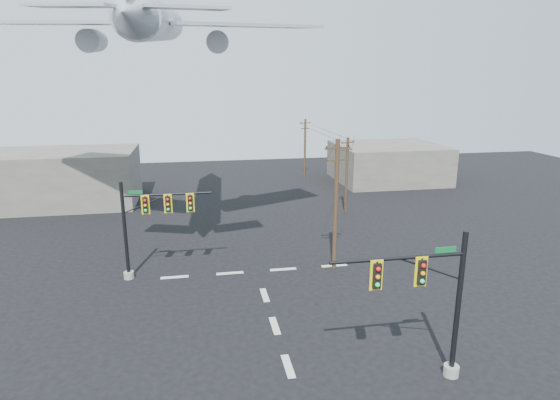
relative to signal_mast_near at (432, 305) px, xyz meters
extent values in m
plane|color=black|center=(-6.31, 2.18, -3.94)|extent=(120.00, 120.00, 0.00)
cube|color=beige|center=(-6.31, 2.18, -3.93)|extent=(0.40, 2.00, 0.01)
cube|color=beige|center=(-6.31, 6.18, -3.93)|extent=(0.40, 2.00, 0.01)
cube|color=beige|center=(-6.31, 10.18, -3.93)|extent=(0.40, 2.00, 0.01)
cube|color=beige|center=(-12.31, 14.18, -3.93)|extent=(2.00, 0.40, 0.01)
cube|color=beige|center=(-8.31, 14.18, -3.93)|extent=(2.00, 0.40, 0.01)
cube|color=beige|center=(-4.31, 14.18, -3.93)|extent=(2.00, 0.40, 0.01)
cube|color=beige|center=(-0.31, 14.18, -3.93)|extent=(2.00, 0.40, 0.01)
cylinder|color=gray|center=(1.35, 0.05, -3.68)|extent=(0.74, 0.74, 0.53)
cylinder|color=black|center=(1.35, 0.05, -0.25)|extent=(0.25, 0.25, 7.39)
cylinder|color=black|center=(-1.80, 0.05, 2.39)|extent=(6.29, 0.17, 0.17)
cylinder|color=black|center=(-0.23, 0.05, 1.76)|extent=(3.39, 0.08, 0.08)
cube|color=black|center=(-0.75, -0.11, 1.73)|extent=(0.36, 0.32, 1.16)
cube|color=yellow|center=(-0.75, -0.09, 1.73)|extent=(0.58, 0.04, 1.43)
sphere|color=red|center=(-0.75, -0.29, 2.10)|extent=(0.21, 0.21, 0.21)
sphere|color=orange|center=(-0.75, -0.29, 1.73)|extent=(0.21, 0.21, 0.21)
sphere|color=#0CCC4B|center=(-0.75, -0.29, 1.36)|extent=(0.21, 0.21, 0.21)
cube|color=black|center=(-2.85, -0.11, 1.73)|extent=(0.36, 0.32, 1.16)
cube|color=yellow|center=(-2.85, -0.09, 1.73)|extent=(0.58, 0.04, 1.43)
sphere|color=red|center=(-2.85, -0.29, 2.10)|extent=(0.21, 0.21, 0.21)
sphere|color=orange|center=(-2.85, -0.29, 1.73)|extent=(0.21, 0.21, 0.21)
sphere|color=#0CCC4B|center=(-2.85, -0.29, 1.36)|extent=(0.21, 0.21, 0.21)
cube|color=#0C592A|center=(0.40, -0.01, 2.66)|extent=(1.00, 0.04, 0.27)
cylinder|color=gray|center=(-15.53, 14.58, -3.69)|extent=(0.71, 0.71, 0.51)
cylinder|color=black|center=(-15.53, 14.58, -0.38)|extent=(0.24, 0.24, 7.13)
cylinder|color=black|center=(-12.46, 14.58, 2.17)|extent=(6.13, 0.16, 0.16)
cylinder|color=black|center=(-14.00, 14.58, 1.56)|extent=(3.30, 0.08, 0.08)
cube|color=black|center=(-14.00, 14.42, 1.53)|extent=(0.35, 0.31, 1.12)
cube|color=yellow|center=(-14.00, 14.44, 1.53)|extent=(0.56, 0.04, 1.37)
sphere|color=red|center=(-14.00, 14.25, 1.88)|extent=(0.20, 0.20, 0.20)
sphere|color=orange|center=(-14.00, 14.25, 1.53)|extent=(0.20, 0.20, 0.20)
sphere|color=#0CCC4B|center=(-14.00, 14.25, 1.17)|extent=(0.20, 0.20, 0.20)
cube|color=black|center=(-12.46, 14.42, 1.53)|extent=(0.35, 0.31, 1.12)
cube|color=yellow|center=(-12.46, 14.44, 1.53)|extent=(0.56, 0.04, 1.37)
sphere|color=red|center=(-12.46, 14.25, 1.88)|extent=(0.20, 0.20, 0.20)
sphere|color=orange|center=(-12.46, 14.25, 1.53)|extent=(0.20, 0.20, 0.20)
sphere|color=#0CCC4B|center=(-12.46, 14.25, 1.17)|extent=(0.20, 0.20, 0.20)
cube|color=black|center=(-10.93, 14.42, 1.53)|extent=(0.35, 0.31, 1.12)
cube|color=yellow|center=(-10.93, 14.44, 1.53)|extent=(0.56, 0.04, 1.37)
sphere|color=red|center=(-10.93, 14.25, 1.88)|extent=(0.20, 0.20, 0.20)
sphere|color=orange|center=(-10.93, 14.25, 1.53)|extent=(0.20, 0.20, 0.20)
sphere|color=#0CCC4B|center=(-10.93, 14.25, 1.17)|extent=(0.20, 0.20, 0.20)
cube|color=#0C592A|center=(-14.61, 14.51, 2.42)|extent=(0.97, 0.04, 0.26)
cylinder|color=#412D1B|center=(-0.46, 13.80, 0.96)|extent=(0.33, 0.33, 9.80)
cube|color=#412D1B|center=(-0.46, 13.80, 5.21)|extent=(1.96, 0.45, 0.13)
cube|color=#412D1B|center=(-0.46, 13.80, 4.33)|extent=(1.53, 0.38, 0.13)
cylinder|color=black|center=(-1.32, 13.66, 5.32)|extent=(0.11, 0.11, 0.13)
cylinder|color=black|center=(-0.46, 13.80, 5.32)|extent=(0.11, 0.11, 0.13)
cylinder|color=black|center=(0.40, 13.94, 5.32)|extent=(0.11, 0.11, 0.13)
cylinder|color=#412D1B|center=(5.08, 28.08, 0.06)|extent=(0.27, 0.27, 8.00)
cube|color=#412D1B|center=(5.08, 28.08, 3.52)|extent=(1.55, 0.69, 0.11)
cube|color=#412D1B|center=(5.08, 28.08, 2.80)|extent=(1.21, 0.56, 0.11)
cylinder|color=black|center=(4.41, 27.81, 3.61)|extent=(0.09, 0.09, 0.11)
cylinder|color=black|center=(5.08, 28.08, 3.61)|extent=(0.09, 0.09, 0.11)
cylinder|color=black|center=(5.75, 28.34, 3.61)|extent=(0.09, 0.09, 0.11)
cylinder|color=#412D1B|center=(4.85, 46.19, 0.22)|extent=(0.28, 0.28, 8.32)
cube|color=#412D1B|center=(4.85, 46.19, 3.81)|extent=(1.67, 0.57, 0.11)
cube|color=#412D1B|center=(4.85, 46.19, 3.05)|extent=(1.30, 0.47, 0.11)
cylinder|color=black|center=(4.12, 45.98, 3.90)|extent=(0.09, 0.09, 0.11)
cylinder|color=black|center=(4.85, 46.19, 3.90)|extent=(0.09, 0.09, 0.11)
cylinder|color=black|center=(5.58, 46.39, 3.90)|extent=(0.09, 0.09, 0.11)
cylinder|color=black|center=(1.51, 20.94, 4.31)|extent=(5.71, 14.29, 0.03)
cylinder|color=black|center=(4.23, 37.13, 3.62)|extent=(0.29, 18.11, 0.03)
cylinder|color=black|center=(3.11, 20.94, 4.31)|extent=(5.41, 14.29, 0.03)
cylinder|color=black|center=(5.70, 37.13, 3.62)|extent=(0.22, 18.11, 0.03)
cylinder|color=#AAAEB6|center=(-13.06, 22.15, 14.36)|extent=(4.03, 19.62, 4.51)
cone|color=#AAAEB6|center=(-12.48, 33.91, 15.25)|extent=(3.29, 4.66, 3.38)
cone|color=#AAAEB6|center=(-13.64, 10.39, 13.47)|extent=(2.98, 4.62, 3.07)
cube|color=#AAAEB6|center=(-19.97, 21.17, 13.97)|extent=(13.03, 9.63, 0.56)
cube|color=#AAAEB6|center=(-6.28, 20.50, 13.97)|extent=(13.16, 8.70, 0.56)
cylinder|color=#AAAEB6|center=(-17.86, 21.97, 12.79)|extent=(1.88, 3.27, 1.95)
cylinder|color=#AAAEB6|center=(-8.29, 21.49, 12.79)|extent=(1.88, 3.27, 1.95)
cube|color=#AAAEB6|center=(-16.68, 11.05, 13.89)|extent=(5.21, 3.48, 0.33)
cube|color=#AAAEB6|center=(-10.55, 10.75, 13.89)|extent=(5.13, 3.08, 0.33)
cube|color=slate|center=(-26.31, 37.18, -0.94)|extent=(18.00, 10.00, 6.00)
cube|color=slate|center=(15.69, 42.18, -1.44)|extent=(14.00, 12.00, 5.00)
camera|label=1|loc=(-10.37, -17.95, 10.16)|focal=30.00mm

